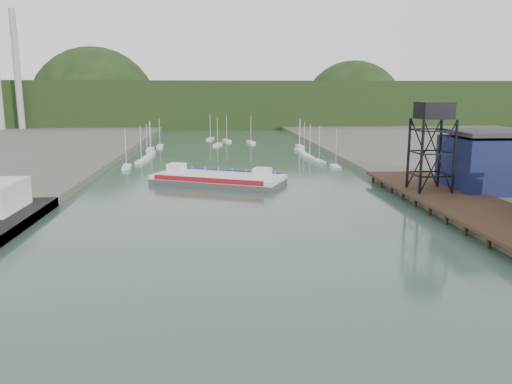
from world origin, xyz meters
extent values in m
cube|color=black|center=(37.00, 45.00, 1.90)|extent=(14.00, 70.00, 0.50)
cylinder|color=black|center=(31.00, 45.00, 0.80)|extent=(0.60, 0.60, 2.20)
cylinder|color=black|center=(43.00, 45.00, 0.80)|extent=(0.60, 0.60, 2.20)
cylinder|color=black|center=(32.00, 55.00, 8.65)|extent=(0.50, 0.50, 13.00)
cylinder|color=black|center=(38.00, 55.00, 8.65)|extent=(0.50, 0.50, 13.00)
cylinder|color=black|center=(32.00, 61.00, 8.65)|extent=(0.50, 0.50, 13.00)
cylinder|color=black|center=(38.00, 61.00, 8.65)|extent=(0.50, 0.50, 13.00)
cube|color=black|center=(35.00, 58.00, 16.65)|extent=(5.50, 5.50, 3.00)
cube|color=#0C1936|center=(50.00, 60.00, 6.60)|extent=(20.00, 14.00, 10.00)
cube|color=#2D2D33|center=(50.00, 60.00, 12.50)|extent=(20.50, 14.50, 0.80)
cube|color=silver|center=(-27.54, 103.89, 0.35)|extent=(2.67, 7.65, 0.90)
cube|color=silver|center=(-25.28, 115.30, 0.35)|extent=(2.81, 7.67, 0.90)
cube|color=silver|center=(-24.71, 124.17, 0.35)|extent=(2.35, 7.59, 0.90)
cube|color=silver|center=(-24.81, 134.09, 0.35)|extent=(2.01, 7.50, 0.90)
cube|color=silver|center=(-26.64, 146.33, 0.35)|extent=(2.00, 7.50, 0.90)
cube|color=silver|center=(-24.32, 156.17, 0.35)|extent=(2.16, 7.54, 0.90)
cube|color=silver|center=(27.56, 99.03, 0.35)|extent=(2.53, 7.62, 0.90)
cube|color=silver|center=(25.46, 110.51, 0.35)|extent=(2.76, 7.67, 0.90)
cube|color=silver|center=(24.46, 119.29, 0.35)|extent=(2.22, 7.56, 0.90)
cube|color=silver|center=(24.27, 128.28, 0.35)|extent=(2.18, 7.54, 0.90)
cube|color=silver|center=(24.67, 139.38, 0.35)|extent=(2.46, 7.61, 0.90)
cube|color=silver|center=(26.78, 150.99, 0.35)|extent=(2.48, 7.61, 0.90)
cube|color=silver|center=(-3.16, 160.00, 0.35)|extent=(3.78, 7.76, 0.90)
cube|color=silver|center=(10.04, 168.00, 0.35)|extent=(3.31, 7.74, 0.90)
cube|color=silver|center=(0.66, 176.00, 0.35)|extent=(3.76, 7.76, 0.90)
cube|color=silver|center=(-6.11, 184.00, 0.35)|extent=(3.40, 7.74, 0.90)
cylinder|color=#A0A09B|center=(-102.00, 235.00, 30.00)|extent=(3.20, 3.20, 60.00)
cube|color=black|center=(0.00, 300.00, 12.00)|extent=(500.00, 120.00, 28.00)
sphere|color=black|center=(-80.00, 300.00, 8.00)|extent=(80.00, 80.00, 80.00)
sphere|color=black|center=(90.00, 310.00, 6.00)|extent=(70.00, 70.00, 70.00)
cube|color=#434346|center=(-3.52, 79.10, 0.57)|extent=(30.56, 22.01, 1.14)
cube|color=silver|center=(-3.52, 79.10, 1.59)|extent=(30.56, 22.01, 0.91)
cube|color=#A1121B|center=(-5.87, 73.87, 1.82)|extent=(22.86, 10.41, 1.02)
cube|color=navy|center=(-1.16, 84.33, 1.82)|extent=(22.86, 10.41, 1.02)
cube|color=silver|center=(-12.84, 83.30, 2.95)|extent=(4.51, 4.51, 2.27)
cube|color=silver|center=(5.81, 74.91, 2.95)|extent=(4.51, 4.51, 2.27)
camera|label=1|loc=(-3.97, -29.10, 19.83)|focal=35.00mm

